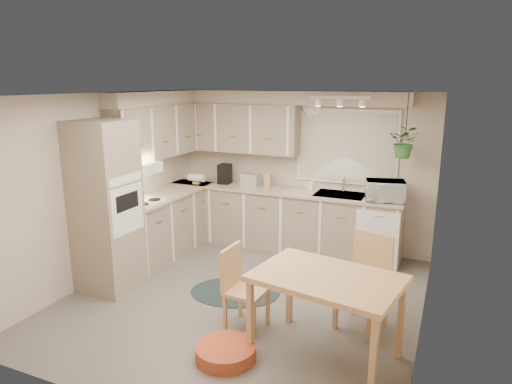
% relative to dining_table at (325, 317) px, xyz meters
% --- Properties ---
extents(floor, '(4.20, 4.20, 0.00)m').
position_rel_dining_table_xyz_m(floor, '(-1.20, 0.77, -0.41)').
color(floor, '#615C55').
rests_on(floor, ground).
extents(ceiling, '(4.20, 4.20, 0.00)m').
position_rel_dining_table_xyz_m(ceiling, '(-1.20, 0.77, 1.99)').
color(ceiling, silver).
rests_on(ceiling, wall_back).
extents(wall_back, '(4.00, 0.04, 2.40)m').
position_rel_dining_table_xyz_m(wall_back, '(-1.20, 2.87, 0.79)').
color(wall_back, '#BFB09E').
rests_on(wall_back, floor).
extents(wall_front, '(4.00, 0.04, 2.40)m').
position_rel_dining_table_xyz_m(wall_front, '(-1.20, -1.33, 0.79)').
color(wall_front, '#BFB09E').
rests_on(wall_front, floor).
extents(wall_left, '(0.04, 4.20, 2.40)m').
position_rel_dining_table_xyz_m(wall_left, '(-3.20, 0.77, 0.79)').
color(wall_left, '#BFB09E').
rests_on(wall_left, floor).
extents(wall_right, '(0.04, 4.20, 2.40)m').
position_rel_dining_table_xyz_m(wall_right, '(0.80, 0.77, 0.79)').
color(wall_right, '#BFB09E').
rests_on(wall_right, floor).
extents(base_cab_left, '(0.60, 1.85, 0.90)m').
position_rel_dining_table_xyz_m(base_cab_left, '(-2.90, 1.65, 0.04)').
color(base_cab_left, gray).
rests_on(base_cab_left, floor).
extents(base_cab_back, '(3.60, 0.60, 0.90)m').
position_rel_dining_table_xyz_m(base_cab_back, '(-1.40, 2.57, 0.04)').
color(base_cab_back, gray).
rests_on(base_cab_back, floor).
extents(counter_left, '(0.64, 1.89, 0.04)m').
position_rel_dining_table_xyz_m(counter_left, '(-2.89, 1.65, 0.51)').
color(counter_left, tan).
rests_on(counter_left, base_cab_left).
extents(counter_back, '(3.64, 0.64, 0.04)m').
position_rel_dining_table_xyz_m(counter_back, '(-1.40, 2.56, 0.51)').
color(counter_back, tan).
rests_on(counter_back, base_cab_back).
extents(oven_stack, '(0.65, 0.65, 2.10)m').
position_rel_dining_table_xyz_m(oven_stack, '(-2.87, 0.40, 0.64)').
color(oven_stack, gray).
rests_on(oven_stack, floor).
extents(wall_oven_face, '(0.02, 0.56, 0.58)m').
position_rel_dining_table_xyz_m(wall_oven_face, '(-2.55, 0.40, 0.64)').
color(wall_oven_face, silver).
rests_on(wall_oven_face, oven_stack).
extents(upper_cab_left, '(0.35, 2.00, 0.75)m').
position_rel_dining_table_xyz_m(upper_cab_left, '(-3.02, 1.77, 1.41)').
color(upper_cab_left, gray).
rests_on(upper_cab_left, wall_left).
extents(upper_cab_back, '(2.00, 0.35, 0.75)m').
position_rel_dining_table_xyz_m(upper_cab_back, '(-2.20, 2.70, 1.41)').
color(upper_cab_back, gray).
rests_on(upper_cab_back, wall_back).
extents(soffit_left, '(0.30, 2.00, 0.20)m').
position_rel_dining_table_xyz_m(soffit_left, '(-3.05, 1.77, 1.89)').
color(soffit_left, '#BFB09E').
rests_on(soffit_left, wall_left).
extents(soffit_back, '(3.60, 0.30, 0.20)m').
position_rel_dining_table_xyz_m(soffit_back, '(-1.40, 2.72, 1.89)').
color(soffit_back, '#BFB09E').
rests_on(soffit_back, wall_back).
extents(cooktop, '(0.52, 0.58, 0.02)m').
position_rel_dining_table_xyz_m(cooktop, '(-2.88, 1.07, 0.53)').
color(cooktop, silver).
rests_on(cooktop, counter_left).
extents(range_hood, '(0.40, 0.60, 0.14)m').
position_rel_dining_table_xyz_m(range_hood, '(-2.90, 1.07, 0.99)').
color(range_hood, silver).
rests_on(range_hood, upper_cab_left).
extents(window_blinds, '(1.40, 0.02, 1.00)m').
position_rel_dining_table_xyz_m(window_blinds, '(-0.50, 2.84, 1.19)').
color(window_blinds, silver).
rests_on(window_blinds, wall_back).
extents(window_frame, '(1.50, 0.02, 1.10)m').
position_rel_dining_table_xyz_m(window_frame, '(-0.50, 2.85, 1.19)').
color(window_frame, silver).
rests_on(window_frame, wall_back).
extents(sink, '(0.70, 0.48, 0.10)m').
position_rel_dining_table_xyz_m(sink, '(-0.50, 2.57, 0.49)').
color(sink, '#B3B7BC').
rests_on(sink, counter_back).
extents(dishwasher_front, '(0.58, 0.02, 0.83)m').
position_rel_dining_table_xyz_m(dishwasher_front, '(0.10, 2.26, 0.01)').
color(dishwasher_front, silver).
rests_on(dishwasher_front, base_cab_back).
extents(track_light_bar, '(0.80, 0.04, 0.04)m').
position_rel_dining_table_xyz_m(track_light_bar, '(-0.50, 2.32, 1.92)').
color(track_light_bar, silver).
rests_on(track_light_bar, ceiling).
extents(wall_clock, '(0.30, 0.03, 0.30)m').
position_rel_dining_table_xyz_m(wall_clock, '(-1.05, 2.84, 1.77)').
color(wall_clock, '#E5B150').
rests_on(wall_clock, wall_back).
extents(dining_table, '(1.43, 1.08, 0.82)m').
position_rel_dining_table_xyz_m(dining_table, '(0.00, 0.00, 0.00)').
color(dining_table, tan).
rests_on(dining_table, floor).
extents(chair_left, '(0.43, 0.43, 0.88)m').
position_rel_dining_table_xyz_m(chair_left, '(-0.89, 0.19, 0.03)').
color(chair_left, tan).
rests_on(chair_left, floor).
extents(chair_back, '(0.58, 0.58, 1.00)m').
position_rel_dining_table_xyz_m(chair_back, '(0.21, 0.67, 0.09)').
color(chair_back, tan).
rests_on(chair_back, floor).
extents(braided_rug, '(1.29, 1.09, 0.01)m').
position_rel_dining_table_xyz_m(braided_rug, '(-1.36, 0.86, -0.41)').
color(braided_rug, black).
rests_on(braided_rug, floor).
extents(pet_bed, '(0.69, 0.69, 0.13)m').
position_rel_dining_table_xyz_m(pet_bed, '(-0.84, -0.41, -0.34)').
color(pet_bed, '#AC4D22').
rests_on(pet_bed, floor).
extents(microwave, '(0.57, 0.40, 0.35)m').
position_rel_dining_table_xyz_m(microwave, '(0.14, 2.47, 0.70)').
color(microwave, silver).
rests_on(microwave, counter_back).
extents(soap_bottle, '(0.11, 0.18, 0.08)m').
position_rel_dining_table_xyz_m(soap_bottle, '(-0.97, 2.72, 0.57)').
color(soap_bottle, silver).
rests_on(soap_bottle, counter_back).
extents(hanging_plant, '(0.44, 0.48, 0.33)m').
position_rel_dining_table_xyz_m(hanging_plant, '(0.36, 2.47, 1.31)').
color(hanging_plant, '#2E692A').
rests_on(hanging_plant, ceiling).
extents(coffee_maker, '(0.19, 0.23, 0.31)m').
position_rel_dining_table_xyz_m(coffee_maker, '(-2.37, 2.57, 0.69)').
color(coffee_maker, black).
rests_on(coffee_maker, counter_back).
extents(toaster, '(0.33, 0.22, 0.19)m').
position_rel_dining_table_xyz_m(toaster, '(-1.92, 2.59, 0.62)').
color(toaster, '#B3B7BC').
rests_on(toaster, counter_back).
extents(knife_block, '(0.11, 0.11, 0.22)m').
position_rel_dining_table_xyz_m(knife_block, '(-1.65, 2.62, 0.64)').
color(knife_block, tan).
rests_on(knife_block, counter_back).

